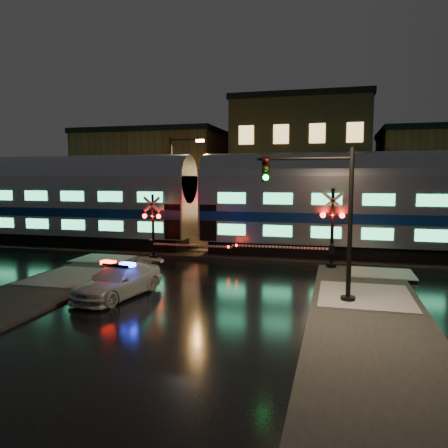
% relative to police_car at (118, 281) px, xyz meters
% --- Properties ---
extents(ground, '(120.00, 120.00, 0.00)m').
position_rel_police_car_xyz_m(ground, '(3.00, 5.12, -0.64)').
color(ground, black).
rests_on(ground, ground).
extents(ballast, '(90.00, 4.20, 0.24)m').
position_rel_police_car_xyz_m(ballast, '(3.00, 10.12, -0.52)').
color(ballast, black).
rests_on(ballast, ground).
extents(sidewalk_left, '(4.00, 20.00, 0.12)m').
position_rel_police_car_xyz_m(sidewalk_left, '(-3.50, -0.88, -0.58)').
color(sidewalk_left, '#2D2D2D').
rests_on(sidewalk_left, ground).
extents(sidewalk_right, '(4.00, 20.00, 0.12)m').
position_rel_police_car_xyz_m(sidewalk_right, '(9.50, -0.88, -0.58)').
color(sidewalk_right, '#2D2D2D').
rests_on(sidewalk_right, ground).
extents(building_left, '(14.00, 10.00, 9.00)m').
position_rel_police_car_xyz_m(building_left, '(-10.00, 27.12, 3.86)').
color(building_left, brown).
rests_on(building_left, ground).
extents(building_mid, '(12.00, 11.00, 11.50)m').
position_rel_police_car_xyz_m(building_mid, '(5.00, 27.62, 5.11)').
color(building_mid, brown).
rests_on(building_mid, ground).
extents(train, '(51.00, 3.12, 5.92)m').
position_rel_police_car_xyz_m(train, '(0.06, 10.11, 2.75)').
color(train, black).
rests_on(train, ballast).
extents(police_car, '(2.54, 4.60, 1.42)m').
position_rel_police_car_xyz_m(police_car, '(0.00, 0.00, 0.00)').
color(police_car, silver).
rests_on(police_car, ground).
extents(crossing_signal_right, '(5.92, 0.66, 4.19)m').
position_rel_police_car_xyz_m(crossing_signal_right, '(7.78, 7.43, 1.10)').
color(crossing_signal_right, black).
rests_on(crossing_signal_right, ground).
extents(crossing_signal_left, '(5.36, 0.64, 3.79)m').
position_rel_police_car_xyz_m(crossing_signal_left, '(-1.43, 7.42, 0.92)').
color(crossing_signal_left, black).
rests_on(crossing_signal_left, ground).
extents(traffic_light, '(3.77, 0.69, 5.82)m').
position_rel_police_car_xyz_m(traffic_light, '(7.92, 1.20, 2.46)').
color(traffic_light, black).
rests_on(traffic_light, ground).
extents(streetlight, '(2.54, 0.27, 7.59)m').
position_rel_police_car_xyz_m(streetlight, '(-2.97, 14.12, 3.74)').
color(streetlight, black).
rests_on(streetlight, ground).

